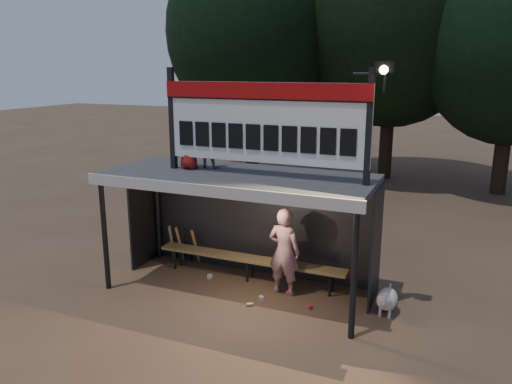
# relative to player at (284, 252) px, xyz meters

# --- Properties ---
(ground) EXTENTS (80.00, 80.00, 0.00)m
(ground) POSITION_rel_player_xyz_m (-0.85, -0.22, -0.85)
(ground) COLOR brown
(ground) RESTS_ON ground
(player) EXTENTS (0.64, 0.43, 1.69)m
(player) POSITION_rel_player_xyz_m (0.00, 0.00, 0.00)
(player) COLOR silver
(player) RESTS_ON ground
(child_a) EXTENTS (0.47, 0.37, 0.95)m
(child_a) POSITION_rel_player_xyz_m (-1.62, 0.11, 1.95)
(child_a) COLOR gray
(child_a) RESTS_ON dugout_shelter
(child_b) EXTENTS (0.55, 0.45, 0.97)m
(child_b) POSITION_rel_player_xyz_m (-1.90, -0.14, 1.96)
(child_b) COLOR maroon
(child_b) RESTS_ON dugout_shelter
(dugout_shelter) EXTENTS (5.10, 2.08, 2.32)m
(dugout_shelter) POSITION_rel_player_xyz_m (-0.85, 0.03, 1.00)
(dugout_shelter) COLOR #3B3B3D
(dugout_shelter) RESTS_ON ground
(scoreboard_assembly) EXTENTS (4.10, 0.27, 1.99)m
(scoreboard_assembly) POSITION_rel_player_xyz_m (-0.29, -0.23, 2.48)
(scoreboard_assembly) COLOR black
(scoreboard_assembly) RESTS_ON dugout_shelter
(bench) EXTENTS (4.00, 0.35, 0.48)m
(bench) POSITION_rel_player_xyz_m (-0.85, 0.33, -0.41)
(bench) COLOR olive
(bench) RESTS_ON ground
(tree_left) EXTENTS (6.46, 6.46, 9.27)m
(tree_left) POSITION_rel_player_xyz_m (-4.85, 9.78, 4.67)
(tree_left) COLOR #312115
(tree_left) RESTS_ON ground
(tree_mid) EXTENTS (7.22, 7.22, 10.36)m
(tree_mid) POSITION_rel_player_xyz_m (0.15, 11.28, 5.32)
(tree_mid) COLOR #2F2014
(tree_mid) RESTS_ON ground
(dog) EXTENTS (0.36, 0.81, 0.49)m
(dog) POSITION_rel_player_xyz_m (1.94, -0.08, -0.57)
(dog) COLOR white
(dog) RESTS_ON ground
(bats) EXTENTS (0.68, 0.35, 0.84)m
(bats) POSITION_rel_player_xyz_m (-2.56, 0.60, -0.42)
(bats) COLOR #996F47
(bats) RESTS_ON ground
(litter) EXTENTS (2.40, 0.93, 0.08)m
(litter) POSITION_rel_player_xyz_m (-0.31, -0.31, -0.81)
(litter) COLOR #B2311E
(litter) RESTS_ON ground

